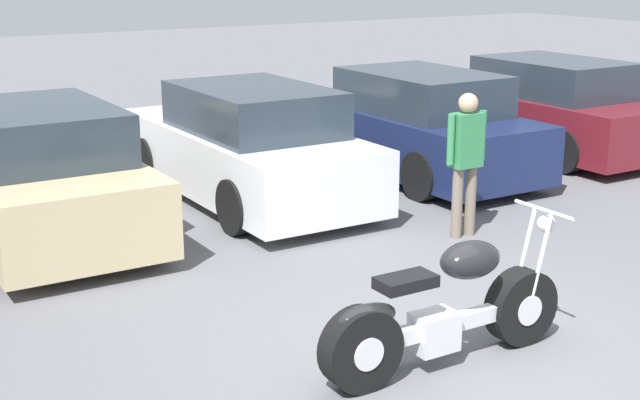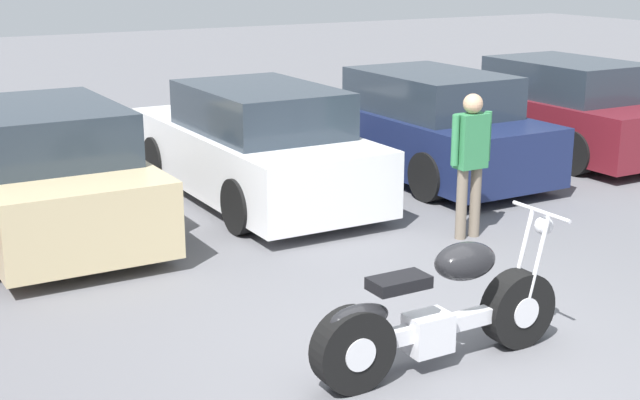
# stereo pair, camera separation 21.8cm
# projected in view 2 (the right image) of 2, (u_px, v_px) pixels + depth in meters

# --- Properties ---
(ground_plane) EXTENTS (60.00, 60.00, 0.00)m
(ground_plane) POSITION_uv_depth(u_px,v_px,m) (439.00, 360.00, 6.87)
(ground_plane) COLOR slate
(motorcycle) EXTENTS (2.16, 0.62, 1.10)m
(motorcycle) POSITION_uv_depth(u_px,v_px,m) (438.00, 314.00, 6.67)
(motorcycle) COLOR black
(motorcycle) RESTS_ON ground_plane
(parked_car_champagne) EXTENTS (1.78, 4.27, 1.46)m
(parked_car_champagne) POSITION_uv_depth(u_px,v_px,m) (43.00, 172.00, 9.92)
(parked_car_champagne) COLOR #C6B284
(parked_car_champagne) RESTS_ON ground_plane
(parked_car_white) EXTENTS (1.78, 4.27, 1.46)m
(parked_car_white) POSITION_uv_depth(u_px,v_px,m) (254.00, 146.00, 11.23)
(parked_car_white) COLOR white
(parked_car_white) RESTS_ON ground_plane
(parked_car_navy) EXTENTS (1.78, 4.27, 1.46)m
(parked_car_navy) POSITION_uv_depth(u_px,v_px,m) (421.00, 126.00, 12.54)
(parked_car_navy) COLOR #19234C
(parked_car_navy) RESTS_ON ground_plane
(parked_car_maroon) EXTENTS (1.78, 4.27, 1.46)m
(parked_car_maroon) POSITION_uv_depth(u_px,v_px,m) (555.00, 110.00, 13.87)
(parked_car_maroon) COLOR maroon
(parked_car_maroon) RESTS_ON ground_plane
(person_standing) EXTENTS (0.52, 0.21, 1.60)m
(person_standing) POSITION_uv_depth(u_px,v_px,m) (471.00, 154.00, 9.60)
(person_standing) COLOR #726656
(person_standing) RESTS_ON ground_plane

